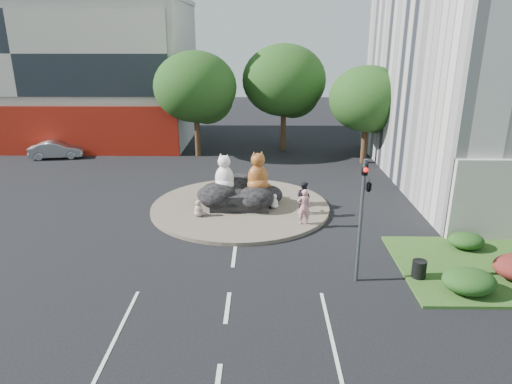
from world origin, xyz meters
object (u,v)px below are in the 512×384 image
pedestrian_pink (304,207)px  kitten_white (274,201)px  cat_tabby (258,171)px  parked_car (57,150)px  cat_white (224,172)px  litter_bin (419,269)px  kitten_calico (198,208)px  pedestrian_dark (304,197)px

pedestrian_pink → kitten_white: bearing=-64.8°
cat_tabby → parked_car: 19.68m
cat_white → cat_tabby: size_ratio=0.93×
litter_bin → kitten_white: bearing=126.7°
cat_tabby → litter_bin: size_ratio=3.14×
cat_white → pedestrian_pink: cat_white is taller
pedestrian_pink → parked_car: 23.07m
kitten_calico → litter_bin: bearing=-4.5°
pedestrian_dark → parked_car: size_ratio=0.43×
kitten_white → pedestrian_dark: (1.54, -0.74, 0.46)m
kitten_calico → pedestrian_dark: 5.63m
cat_tabby → pedestrian_pink: cat_tabby is taller
pedestrian_pink → parked_car: (-18.51, 13.75, -0.45)m
cat_tabby → litter_bin: cat_tabby is taller
kitten_calico → litter_bin: 11.47m
cat_tabby → litter_bin: bearing=-71.6°
cat_tabby → pedestrian_dark: cat_tabby is taller
pedestrian_dark → litter_bin: pedestrian_dark is taller
cat_tabby → kitten_white: (0.92, -0.36, -1.61)m
parked_car → litter_bin: (22.67, -18.98, -0.20)m
kitten_white → pedestrian_dark: bearing=-47.7°
pedestrian_dark → pedestrian_pink: bearing=129.7°
cat_white → cat_tabby: bearing=24.0°
pedestrian_pink → kitten_calico: bearing=-17.5°
kitten_white → parked_car: 20.58m
pedestrian_pink → cat_tabby: bearing=-55.3°
parked_car → litter_bin: parked_car is taller
pedestrian_pink → pedestrian_dark: pedestrian_pink is taller
cat_white → pedestrian_dark: cat_white is taller
cat_white → pedestrian_pink: size_ratio=1.12×
kitten_white → parked_car: parked_car is taller
pedestrian_pink → parked_car: pedestrian_pink is taller
pedestrian_dark → kitten_white: bearing=18.3°
kitten_white → pedestrian_pink: 2.73m
cat_tabby → kitten_calico: 3.85m
kitten_calico → litter_bin: kitten_calico is taller
cat_white → litter_bin: cat_white is taller
pedestrian_dark → cat_tabby: bearing=19.8°
parked_car → litter_bin: bearing=-140.6°
parked_car → cat_white: bearing=-138.3°
kitten_white → litter_bin: kitten_white is taller
pedestrian_dark → parked_car: 22.28m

